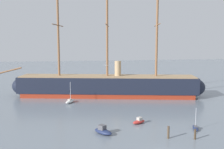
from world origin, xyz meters
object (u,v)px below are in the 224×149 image
object	(u,v)px
mooring_piling_left_pair	(168,132)
motorboat_near_centre	(139,121)
sailboat_alongside_bow	(70,101)
seagull_in_flight	(106,65)
tall_ship	(107,86)
motorboat_far_right	(187,87)
motorboat_foreground_left	(103,131)
sailboat_foreground_right	(195,128)
motorboat_far_left	(23,92)
mooring_piling_nearest	(195,134)

from	to	relation	value
mooring_piling_left_pair	motorboat_near_centre	bearing A→B (deg)	107.27
sailboat_alongside_bow	seagull_in_flight	bearing A→B (deg)	-72.54
tall_ship	motorboat_far_right	world-z (taller)	tall_ship
motorboat_foreground_left	motorboat_near_centre	bearing A→B (deg)	31.10
sailboat_foreground_right	motorboat_far_left	xyz separation A→B (m)	(-40.52, 44.11, 0.19)
motorboat_far_right	seagull_in_flight	size ratio (longest dim) A/B	4.29
motorboat_far_left	motorboat_far_right	size ratio (longest dim) A/B	0.80
mooring_piling_nearest	mooring_piling_left_pair	distance (m)	4.84
motorboat_foreground_left	motorboat_far_left	bearing A→B (deg)	116.38
motorboat_near_centre	motorboat_far_right	bearing A→B (deg)	51.93
tall_ship	motorboat_near_centre	xyz separation A→B (m)	(2.49, -29.07, -3.10)
motorboat_foreground_left	sailboat_foreground_right	distance (m)	18.94
motorboat_foreground_left	motorboat_far_right	world-z (taller)	motorboat_far_right
mooring_piling_nearest	sailboat_alongside_bow	bearing A→B (deg)	123.96
sailboat_alongside_bow	motorboat_far_right	distance (m)	46.35
sailboat_alongside_bow	seagull_in_flight	size ratio (longest dim) A/B	5.09
tall_ship	motorboat_near_centre	bearing A→B (deg)	-85.11
motorboat_foreground_left	motorboat_near_centre	size ratio (longest dim) A/B	1.26
motorboat_foreground_left	mooring_piling_nearest	world-z (taller)	mooring_piling_nearest
tall_ship	motorboat_far_left	size ratio (longest dim) A/B	16.38
motorboat_near_centre	mooring_piling_left_pair	distance (m)	9.98
sailboat_foreground_right	motorboat_near_centre	distance (m)	11.81
tall_ship	motorboat_far_right	size ratio (longest dim) A/B	13.17
tall_ship	motorboat_near_centre	distance (m)	29.34
mooring_piling_left_pair	motorboat_foreground_left	bearing A→B (deg)	159.65
motorboat_far_left	motorboat_far_right	distance (m)	59.48
mooring_piling_nearest	motorboat_foreground_left	bearing A→B (deg)	161.13
tall_ship	mooring_piling_nearest	size ratio (longest dim) A/B	34.93
sailboat_alongside_bow	motorboat_far_right	xyz separation A→B (m)	(43.77, 15.24, 0.19)
motorboat_far_right	motorboat_near_centre	bearing A→B (deg)	-128.07
tall_ship	mooring_piling_left_pair	xyz separation A→B (m)	(5.44, -38.58, -2.40)
tall_ship	sailboat_alongside_bow	world-z (taller)	tall_ship
seagull_in_flight	motorboat_near_centre	bearing A→B (deg)	7.27
motorboat_near_centre	sailboat_alongside_bow	world-z (taller)	sailboat_alongside_bow
sailboat_foreground_right	motorboat_near_centre	world-z (taller)	sailboat_foreground_right
seagull_in_flight	mooring_piling_left_pair	bearing A→B (deg)	-39.98
motorboat_far_right	sailboat_foreground_right	bearing A→B (deg)	-113.72
motorboat_foreground_left	motorboat_far_right	xyz separation A→B (m)	(37.88, 42.55, 0.07)
motorboat_foreground_left	tall_ship	bearing A→B (deg)	79.85
sailboat_foreground_right	tall_ship	bearing A→B (deg)	110.15
motorboat_foreground_left	seagull_in_flight	world-z (taller)	seagull_in_flight
sailboat_alongside_bow	motorboat_far_left	world-z (taller)	sailboat_alongside_bow
motorboat_near_centre	motorboat_far_left	world-z (taller)	motorboat_far_left
motorboat_far_left	motorboat_far_right	world-z (taller)	motorboat_far_right
motorboat_far_right	mooring_piling_nearest	bearing A→B (deg)	-114.21
sailboat_foreground_right	mooring_piling_nearest	bearing A→B (deg)	-118.28
sailboat_foreground_right	mooring_piling_left_pair	distance (m)	8.27
motorboat_far_left	motorboat_far_right	xyz separation A→B (m)	(59.47, -0.98, 0.13)
motorboat_foreground_left	motorboat_near_centre	distance (m)	10.08
motorboat_near_centre	mooring_piling_left_pair	xyz separation A→B (m)	(2.95, -9.50, 0.69)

